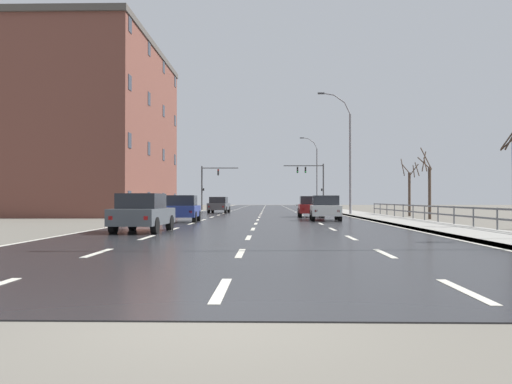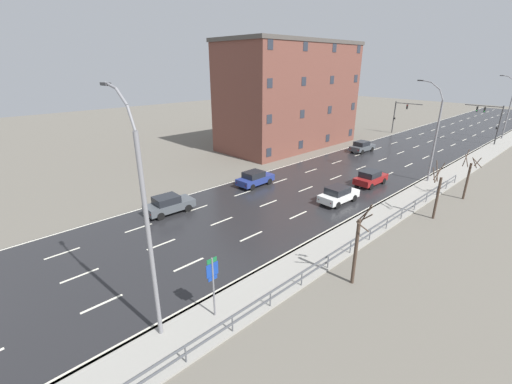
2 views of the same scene
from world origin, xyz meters
TOP-DOWN VIEW (x-y plane):
  - ground_plane at (0.00, 48.00)m, footprint 160.00×160.00m
  - road_asphalt_strip at (0.00, 59.99)m, footprint 14.00×120.00m
  - sidewalk_right at (8.43, 60.00)m, footprint 3.00×120.00m
  - guardrail at (9.85, 23.84)m, footprint 0.07×35.76m
  - street_lamp_midground at (7.40, 40.35)m, footprint 2.84×0.24m
  - street_lamp_distant at (7.43, 72.10)m, footprint 2.53×0.24m
  - traffic_signal_right at (6.59, 66.04)m, footprint 5.31×0.36m
  - traffic_signal_left at (-7.02, 64.29)m, footprint 4.78×0.36m
  - car_near_right at (-4.13, 47.04)m, footprint 1.99×4.18m
  - car_near_left at (-4.35, 26.02)m, footprint 1.96×4.16m
  - car_far_left at (3.82, 34.88)m, footprint 1.91×4.14m
  - car_mid_centre at (4.23, 28.35)m, footprint 1.97×4.17m
  - car_far_right at (-4.39, 16.02)m, footprint 1.97×4.17m
  - brick_building at (-14.40, 42.70)m, footprint 10.34×21.90m
  - bare_tree_mid at (11.49, 31.15)m, footprint 0.89×1.44m
  - bare_tree_far at (11.88, 37.67)m, footprint 1.50×1.72m

SIDE VIEW (x-z plane):
  - ground_plane at x=0.00m, z-range -0.12..0.00m
  - road_asphalt_strip at x=0.00m, z-range 0.00..0.02m
  - sidewalk_right at x=8.43m, z-range 0.00..0.12m
  - guardrail at x=9.85m, z-range 0.21..1.21m
  - car_near_right at x=-4.13m, z-range 0.02..1.59m
  - car_near_left at x=-4.35m, z-range 0.02..1.59m
  - car_far_left at x=3.82m, z-range 0.02..1.59m
  - car_mid_centre at x=4.23m, z-range 0.02..1.59m
  - car_far_right at x=-4.39m, z-range 0.02..1.59m
  - bare_tree_mid at x=11.49m, z-range -0.30..4.54m
  - bare_tree_far at x=11.88m, z-range -0.16..4.44m
  - traffic_signal_left at x=-7.02m, z-range 0.90..6.53m
  - traffic_signal_right at x=6.59m, z-range 1.15..7.16m
  - street_lamp_distant at x=7.43m, z-range -0.11..10.10m
  - street_lamp_midground at x=7.40m, z-range -0.15..10.27m
  - brick_building at x=-14.40m, z-range 0.01..15.05m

